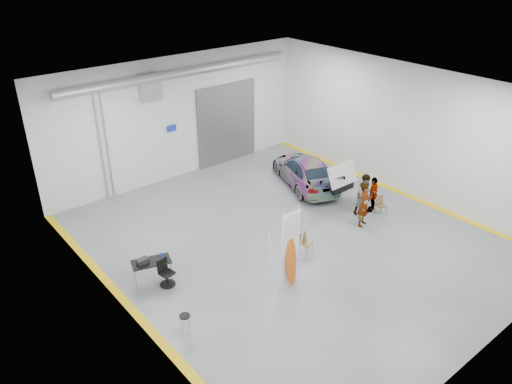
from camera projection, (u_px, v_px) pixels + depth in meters
ground at (289, 239)px, 19.98m from camera, size 16.00×16.00×0.00m
room_shell at (259, 127)px, 19.79m from camera, size 14.02×16.18×6.01m
sedan_car at (305, 171)px, 24.10m from camera, size 3.65×5.30×1.42m
person_a at (364, 205)px, 20.54m from camera, size 0.82×0.69×1.93m
person_b at (365, 194)px, 21.41m from camera, size 1.09×0.95×1.87m
person_c at (373, 194)px, 21.73m from camera, size 1.01×0.71×1.62m
surfboard_display at (290, 255)px, 16.83m from camera, size 0.86×0.27×3.02m
folding_chair_near at (306, 247)px, 19.03m from camera, size 0.44×0.45×0.82m
folding_chair_far at (381, 209)px, 21.67m from camera, size 0.48×0.50×0.82m
shop_stool at (185, 324)px, 15.09m from camera, size 0.35×0.35×0.68m
work_table at (149, 262)px, 17.13m from camera, size 1.47×1.03×1.09m
office_chair at (166, 274)px, 17.19m from camera, size 0.54×0.55×1.01m
trunk_lid at (341, 172)px, 22.25m from camera, size 1.66×1.01×0.04m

